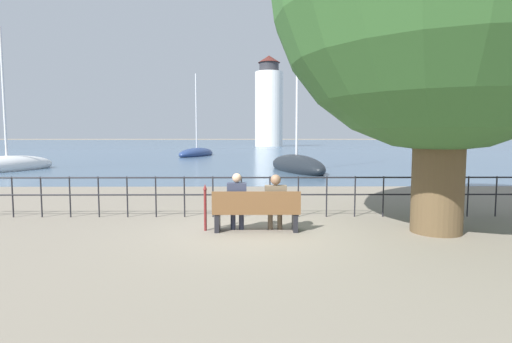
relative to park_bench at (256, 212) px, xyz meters
name	(u,v)px	position (x,y,z in m)	size (l,w,h in m)	color
ground_plane	(256,231)	(0.00, 0.06, -0.44)	(1000.00, 1000.00, 0.00)	gray
harbor_water	(253,142)	(0.00, 157.97, -0.43)	(600.00, 300.00, 0.01)	#47607A
park_bench	(256,212)	(0.00, 0.00, 0.00)	(1.90, 0.45, 0.90)	brown
seated_person_left	(237,200)	(-0.42, 0.08, 0.26)	(0.41, 0.35, 1.27)	#2D3347
seated_person_right	(275,200)	(0.42, 0.08, 0.25)	(0.47, 0.35, 1.24)	brown
promenade_railing	(256,190)	(0.00, 1.62, 0.26)	(15.40, 0.04, 1.05)	black
closed_umbrella	(205,205)	(-1.12, 0.11, 0.14)	(0.09, 0.09, 1.03)	maroon
sailboat_0	(197,153)	(-6.18, 35.17, -0.15)	(4.18, 8.09, 9.27)	navy
sailboat_1	(296,165)	(2.60, 15.65, -0.08)	(3.72, 7.69, 13.12)	black
sailboat_2	(7,166)	(-15.05, 15.86, -0.13)	(4.00, 6.91, 8.98)	white
harbor_lighthouse	(269,105)	(3.58, 80.38, 8.81)	(6.09, 6.09, 19.88)	white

